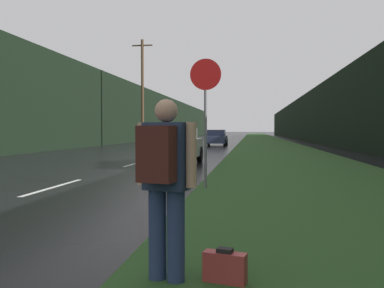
# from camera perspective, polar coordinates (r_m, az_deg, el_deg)

# --- Properties ---
(grass_verge) EXTENTS (6.00, 240.00, 0.02)m
(grass_verge) POSITION_cam_1_polar(r_m,az_deg,el_deg) (41.99, 10.62, 0.05)
(grass_verge) COLOR #26471E
(grass_verge) RESTS_ON ground_plane
(lane_stripe_b) EXTENTS (0.12, 3.00, 0.01)m
(lane_stripe_b) POSITION_cam_1_polar(r_m,az_deg,el_deg) (10.57, -18.81, -5.73)
(lane_stripe_b) COLOR silver
(lane_stripe_b) RESTS_ON ground_plane
(lane_stripe_c) EXTENTS (0.12, 3.00, 0.01)m
(lane_stripe_c) POSITION_cam_1_polar(r_m,az_deg,el_deg) (17.07, -8.02, -2.74)
(lane_stripe_c) COLOR silver
(lane_stripe_c) RESTS_ON ground_plane
(lane_stripe_d) EXTENTS (0.12, 3.00, 0.01)m
(lane_stripe_d) POSITION_cam_1_polar(r_m,az_deg,el_deg) (23.85, -3.28, -1.38)
(lane_stripe_d) COLOR silver
(lane_stripe_d) RESTS_ON ground_plane
(lane_stripe_e) EXTENTS (0.12, 3.00, 0.01)m
(lane_stripe_e) POSITION_cam_1_polar(r_m,az_deg,el_deg) (30.73, -0.66, -0.63)
(lane_stripe_e) COLOR silver
(lane_stripe_e) RESTS_ON ground_plane
(lane_stripe_f) EXTENTS (0.12, 3.00, 0.01)m
(lane_stripe_f) POSITION_cam_1_polar(r_m,az_deg,el_deg) (37.65, 1.00, -0.15)
(lane_stripe_f) COLOR silver
(lane_stripe_f) RESTS_ON ground_plane
(treeline_far_side) EXTENTS (2.00, 140.00, 6.76)m
(treeline_far_side) POSITION_cam_1_polar(r_m,az_deg,el_deg) (53.89, -7.06, 4.07)
(treeline_far_side) COLOR black
(treeline_far_side) RESTS_ON ground_plane
(treeline_near_side) EXTENTS (2.00, 140.00, 5.97)m
(treeline_near_side) POSITION_cam_1_polar(r_m,az_deg,el_deg) (52.52, 16.77, 3.63)
(treeline_near_side) COLOR black
(treeline_near_side) RESTS_ON ground_plane
(utility_pole_far) EXTENTS (1.80, 0.24, 9.17)m
(utility_pole_far) POSITION_cam_1_polar(r_m,az_deg,el_deg) (35.55, -6.97, 7.32)
(utility_pole_far) COLOR #4C3823
(utility_pole_far) RESTS_ON ground_plane
(stop_sign) EXTENTS (0.75, 0.07, 3.11)m
(stop_sign) POSITION_cam_1_polar(r_m,az_deg,el_deg) (9.78, 1.91, 5.16)
(stop_sign) COLOR slate
(stop_sign) RESTS_ON ground_plane
(hitchhiker_with_backpack) EXTENTS (0.57, 0.47, 1.68)m
(hitchhiker_with_backpack) POSITION_cam_1_polar(r_m,az_deg,el_deg) (3.70, -3.87, -4.76)
(hitchhiker_with_backpack) COLOR navy
(hitchhiker_with_backpack) RESTS_ON ground_plane
(suitcase) EXTENTS (0.41, 0.22, 0.33)m
(suitcase) POSITION_cam_1_polar(r_m,az_deg,el_deg) (3.86, 4.63, -16.93)
(suitcase) COLOR #9E3333
(suitcase) RESTS_ON ground_plane
(car_passing_near) EXTENTS (1.90, 4.43, 1.48)m
(car_passing_near) POSITION_cam_1_polar(r_m,az_deg,el_deg) (16.34, -2.45, -0.26)
(car_passing_near) COLOR #BCBCBC
(car_passing_near) RESTS_ON ground_plane
(car_passing_far) EXTENTS (1.84, 4.27, 1.42)m
(car_passing_far) POSITION_cam_1_polar(r_m,az_deg,el_deg) (35.87, 3.44, 0.86)
(car_passing_far) COLOR #2D3856
(car_passing_far) RESTS_ON ground_plane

